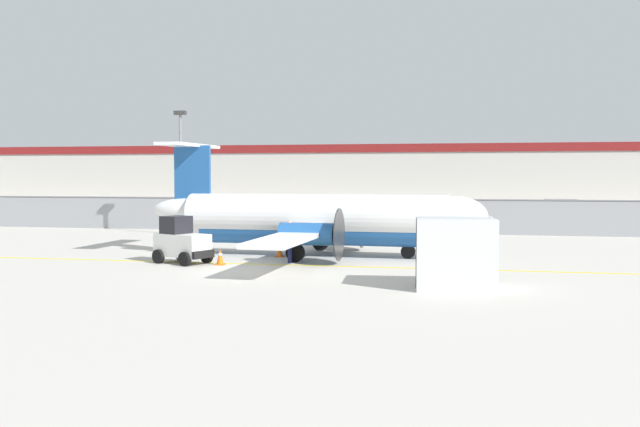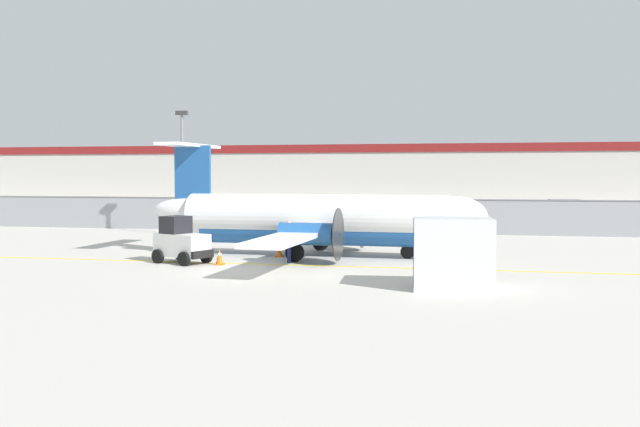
{
  "view_description": "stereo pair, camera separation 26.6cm",
  "coord_description": "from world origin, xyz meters",
  "px_view_note": "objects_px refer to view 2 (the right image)",
  "views": [
    {
      "loc": [
        7.05,
        -24.94,
        3.55
      ],
      "look_at": [
        0.67,
        6.23,
        1.8
      ],
      "focal_mm": 40.0,
      "sensor_mm": 36.0,
      "label": 1
    },
    {
      "loc": [
        7.31,
        -24.89,
        3.55
      ],
      "look_at": [
        0.67,
        6.23,
        1.8
      ],
      "focal_mm": 40.0,
      "sensor_mm": 36.0,
      "label": 2
    }
  ],
  "objects_px": {
    "traffic_cone_far_left": "(191,244)",
    "parked_car_4": "(419,206)",
    "baggage_tug": "(181,242)",
    "traffic_cone_far_right": "(171,248)",
    "commuter_airplane": "(321,219)",
    "parked_car_3": "(336,211)",
    "parked_car_0": "(204,207)",
    "traffic_cone_near_left": "(279,250)",
    "parked_car_7": "(566,210)",
    "traffic_cone_near_right": "(219,257)",
    "parked_car_2": "(317,206)",
    "parked_car_6": "(515,213)",
    "apron_light_pole": "(182,162)",
    "cargo_container": "(453,253)",
    "parked_car_1": "(249,207)",
    "ground_crew_worker": "(289,239)",
    "parked_car_5": "(463,212)"
  },
  "relations": [
    {
      "from": "traffic_cone_far_left",
      "to": "parked_car_4",
      "type": "bearing_deg",
      "value": 74.16
    },
    {
      "from": "baggage_tug",
      "to": "traffic_cone_far_right",
      "type": "bearing_deg",
      "value": 146.4
    },
    {
      "from": "commuter_airplane",
      "to": "parked_car_3",
      "type": "xyz_separation_m",
      "value": [
        -3.32,
        20.88,
        -0.71
      ]
    },
    {
      "from": "parked_car_0",
      "to": "traffic_cone_near_left",
      "type": "bearing_deg",
      "value": 122.84
    },
    {
      "from": "parked_car_7",
      "to": "traffic_cone_near_right",
      "type": "bearing_deg",
      "value": -124.27
    },
    {
      "from": "parked_car_2",
      "to": "parked_car_0",
      "type": "bearing_deg",
      "value": -158.5
    },
    {
      "from": "traffic_cone_far_right",
      "to": "parked_car_4",
      "type": "relative_size",
      "value": 0.15
    },
    {
      "from": "traffic_cone_far_right",
      "to": "parked_car_3",
      "type": "height_order",
      "value": "parked_car_3"
    },
    {
      "from": "parked_car_6",
      "to": "parked_car_7",
      "type": "xyz_separation_m",
      "value": [
        3.96,
        4.73,
        0.0
      ]
    },
    {
      "from": "commuter_airplane",
      "to": "parked_car_7",
      "type": "xyz_separation_m",
      "value": [
        13.24,
        25.36,
        -0.71
      ]
    },
    {
      "from": "traffic_cone_near_left",
      "to": "apron_light_pole",
      "type": "relative_size",
      "value": 0.09
    },
    {
      "from": "cargo_container",
      "to": "parked_car_3",
      "type": "distance_m",
      "value": 30.03
    },
    {
      "from": "parked_car_2",
      "to": "commuter_airplane",
      "type": "bearing_deg",
      "value": -76.33
    },
    {
      "from": "traffic_cone_far_left",
      "to": "apron_light_pole",
      "type": "bearing_deg",
      "value": 115.34
    },
    {
      "from": "parked_car_6",
      "to": "apron_light_pole",
      "type": "height_order",
      "value": "apron_light_pole"
    },
    {
      "from": "parked_car_4",
      "to": "parked_car_1",
      "type": "bearing_deg",
      "value": -154.91
    },
    {
      "from": "ground_crew_worker",
      "to": "parked_car_4",
      "type": "distance_m",
      "value": 33.37
    },
    {
      "from": "traffic_cone_near_right",
      "to": "parked_car_3",
      "type": "bearing_deg",
      "value": 90.05
    },
    {
      "from": "apron_light_pole",
      "to": "traffic_cone_far_right",
      "type": "bearing_deg",
      "value": -69.79
    },
    {
      "from": "cargo_container",
      "to": "parked_car_3",
      "type": "xyz_separation_m",
      "value": [
        -9.14,
        28.6,
        -0.21
      ]
    },
    {
      "from": "traffic_cone_near_left",
      "to": "traffic_cone_far_right",
      "type": "height_order",
      "value": "same"
    },
    {
      "from": "commuter_airplane",
      "to": "parked_car_7",
      "type": "relative_size",
      "value": 3.71
    },
    {
      "from": "ground_crew_worker",
      "to": "baggage_tug",
      "type": "bearing_deg",
      "value": -2.64
    },
    {
      "from": "parked_car_6",
      "to": "commuter_airplane",
      "type": "bearing_deg",
      "value": -107.61
    },
    {
      "from": "parked_car_1",
      "to": "traffic_cone_near_right",
      "type": "bearing_deg",
      "value": 105.34
    },
    {
      "from": "commuter_airplane",
      "to": "traffic_cone_near_left",
      "type": "relative_size",
      "value": 25.07
    },
    {
      "from": "ground_crew_worker",
      "to": "parked_car_2",
      "type": "relative_size",
      "value": 0.4
    },
    {
      "from": "traffic_cone_near_right",
      "to": "parked_car_0",
      "type": "distance_m",
      "value": 30.25
    },
    {
      "from": "ground_crew_worker",
      "to": "parked_car_7",
      "type": "height_order",
      "value": "same"
    },
    {
      "from": "cargo_container",
      "to": "traffic_cone_near_left",
      "type": "distance_m",
      "value": 10.37
    },
    {
      "from": "parked_car_4",
      "to": "parked_car_5",
      "type": "bearing_deg",
      "value": -64.33
    },
    {
      "from": "traffic_cone_far_left",
      "to": "traffic_cone_near_right",
      "type": "bearing_deg",
      "value": -56.71
    },
    {
      "from": "ground_crew_worker",
      "to": "parked_car_2",
      "type": "height_order",
      "value": "same"
    },
    {
      "from": "ground_crew_worker",
      "to": "parked_car_0",
      "type": "distance_m",
      "value": 30.22
    },
    {
      "from": "cargo_container",
      "to": "parked_car_3",
      "type": "height_order",
      "value": "cargo_container"
    },
    {
      "from": "baggage_tug",
      "to": "traffic_cone_near_right",
      "type": "xyz_separation_m",
      "value": [
        1.7,
        -0.21,
        -0.54
      ]
    },
    {
      "from": "parked_car_7",
      "to": "apron_light_pole",
      "type": "xyz_separation_m",
      "value": [
        -23.56,
        -16.13,
        3.41
      ]
    },
    {
      "from": "parked_car_5",
      "to": "parked_car_3",
      "type": "bearing_deg",
      "value": -178.75
    },
    {
      "from": "parked_car_1",
      "to": "parked_car_4",
      "type": "bearing_deg",
      "value": -159.07
    },
    {
      "from": "parked_car_1",
      "to": "parked_car_3",
      "type": "distance_m",
      "value": 9.37
    },
    {
      "from": "parked_car_2",
      "to": "parked_car_4",
      "type": "relative_size",
      "value": 0.98
    },
    {
      "from": "traffic_cone_near_left",
      "to": "parked_car_7",
      "type": "xyz_separation_m",
      "value": [
        14.96,
        26.0,
        0.58
      ]
    },
    {
      "from": "traffic_cone_near_left",
      "to": "traffic_cone_far_left",
      "type": "bearing_deg",
      "value": 160.42
    },
    {
      "from": "baggage_tug",
      "to": "parked_car_4",
      "type": "height_order",
      "value": "baggage_tug"
    },
    {
      "from": "parked_car_2",
      "to": "cargo_container",
      "type": "bearing_deg",
      "value": -70.2
    },
    {
      "from": "cargo_container",
      "to": "parked_car_7",
      "type": "bearing_deg",
      "value": 72.74
    },
    {
      "from": "ground_crew_worker",
      "to": "parked_car_2",
      "type": "xyz_separation_m",
      "value": [
        -5.42,
        30.0,
        -0.06
      ]
    },
    {
      "from": "parked_car_0",
      "to": "parked_car_3",
      "type": "xyz_separation_m",
      "value": [
        11.51,
        -3.35,
        0.0
      ]
    },
    {
      "from": "parked_car_4",
      "to": "traffic_cone_far_right",
      "type": "bearing_deg",
      "value": -101.02
    },
    {
      "from": "traffic_cone_near_left",
      "to": "traffic_cone_far_right",
      "type": "xyz_separation_m",
      "value": [
        -4.77,
        -0.52,
        0.0
      ]
    }
  ]
}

